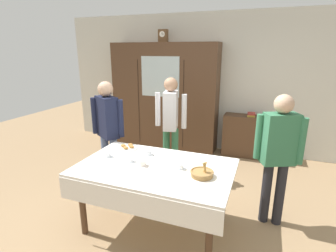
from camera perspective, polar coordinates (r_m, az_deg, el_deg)
The scene contains 19 objects.
ground_plane at distance 3.47m, azimuth -1.24°, elevation -19.03°, with size 12.00×12.00×0.00m, color #997A56.
back_wall at distance 5.42m, azimuth 9.40°, elevation 9.13°, with size 6.40×0.10×2.70m, color silver.
dining_table at distance 2.93m, azimuth -3.08°, elevation -10.73°, with size 1.70×1.07×0.77m.
wall_cabinet at distance 5.43m, azimuth -0.78°, elevation 6.39°, with size 2.18×0.46×2.14m.
mantel_clock at distance 5.36m, azimuth -1.06°, elevation 19.03°, with size 0.18×0.11×0.24m.
bookshelf_low at distance 5.28m, azimuth 17.27°, elevation -2.15°, with size 0.99×0.35×0.80m.
book_stack at distance 5.16m, azimuth 17.67°, elevation 2.40°, with size 0.15×0.21×0.06m.
tea_cup_near_left at distance 3.03m, azimuth -8.20°, elevation -7.31°, with size 0.13×0.13×0.06m.
tea_cup_far_left at distance 2.84m, azimuth 2.65°, elevation -8.85°, with size 0.13×0.13×0.06m.
tea_cup_far_right at distance 2.92m, azimuth -5.56°, elevation -8.20°, with size 0.13×0.13×0.06m.
tea_cup_mid_right at distance 3.21m, azimuth -12.92°, elevation -6.17°, with size 0.13×0.13×0.06m.
tea_cup_back_edge at distance 3.20m, azimuth -4.27°, elevation -5.89°, with size 0.13×0.13×0.06m.
bread_basket at distance 2.70m, azimuth 7.40°, elevation -10.15°, with size 0.24×0.24×0.16m.
pastry_plate at distance 3.45m, azimuth -8.81°, elevation -4.59°, with size 0.28×0.28×0.05m.
spoon_far_right at distance 3.08m, azimuth 0.05°, elevation -7.21°, with size 0.12×0.02×0.01m.
spoon_far_left at distance 2.94m, azimuth -15.07°, elevation -8.98°, with size 0.12×0.02×0.01m.
person_beside_shelf at distance 4.14m, azimuth 0.59°, elevation 1.82°, with size 0.52×0.40×1.60m.
person_behind_table_right at distance 3.87m, azimuth -12.97°, elevation 0.21°, with size 0.52×0.36×1.59m.
person_by_cabinet at distance 3.18m, azimuth 22.87°, elevation -4.63°, with size 0.52×0.33×1.56m.
Camera 1 is at (1.07, -2.62, 2.01)m, focal length 28.02 mm.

